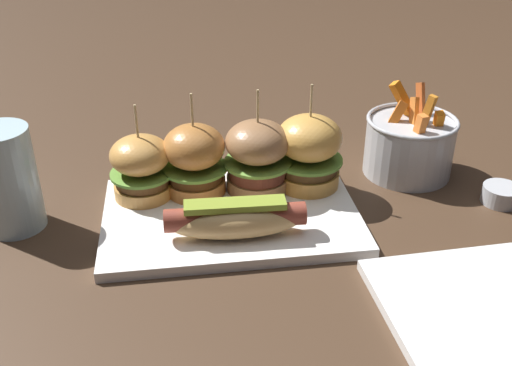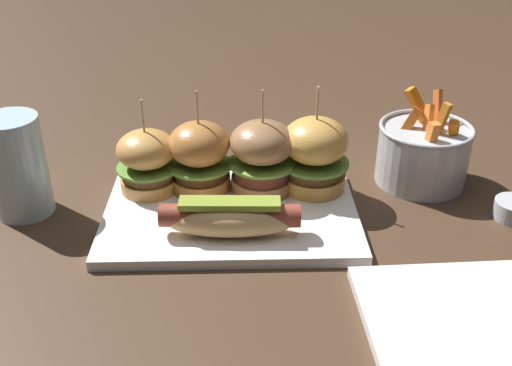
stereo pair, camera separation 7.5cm
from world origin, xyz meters
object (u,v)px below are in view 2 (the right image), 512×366
Objects in this scene: slider_center_left at (200,156)px; slider_far_left at (147,160)px; slider_far_right at (315,153)px; water_glass at (17,166)px; fries_bucket at (423,153)px; hot_dog at (226,218)px; side_plate at (462,327)px; platter_main at (231,214)px; slider_center_right at (262,156)px.

slider_far_left is at bearing -179.16° from slider_center_left.
water_glass is at bearing -175.64° from slider_far_right.
fries_bucket is at bearing 7.14° from water_glass.
side_plate is (0.24, -0.16, -0.03)m from hot_dog.
side_plate is at bearing -42.56° from platter_main.
hot_dog is 1.27× the size of fries_bucket.
slider_far_right is 1.09× the size of water_glass.
slider_center_right is (0.08, -0.01, 0.00)m from slider_center_left.
hot_dog is 0.16m from slider_far_left.
side_plate is at bearing -54.66° from slider_center_right.
slider_far_right reaches higher than water_glass.
side_plate is (0.12, -0.27, -0.06)m from slider_far_right.
slider_far_right is at bearing -166.32° from fries_bucket.
slider_center_left is at bearing 108.03° from hot_dog.
water_glass is (-0.28, 0.03, 0.06)m from platter_main.
platter_main is at bearing -55.18° from slider_center_left.
slider_far_left is at bearing 179.67° from slider_far_right.
side_plate is 1.43× the size of water_glass.
slider_center_right reaches higher than water_glass.
slider_far_right reaches higher than fries_bucket.
slider_center_right is 0.98× the size of slider_far_right.
slider_center_right reaches higher than side_plate.
slider_center_left is at bearing 7.80° from water_glass.
slider_center_right is (0.16, -0.00, 0.01)m from slider_far_left.
slider_center_left is at bearing 135.10° from side_plate.
hot_dog is at bearing -94.45° from platter_main.
side_plate is at bearing -44.90° from slider_center_left.
fries_bucket is at bearing 28.45° from hot_dog.
slider_far_right is (0.07, 0.00, 0.00)m from slider_center_right.
slider_far_left is 0.07m from slider_center_left.
platter_main is at bearing 137.44° from side_plate.
hot_dog is 0.12m from slider_center_right.
platter_main is 0.14m from slider_far_left.
slider_far_right is at bearing -0.33° from slider_far_left.
slider_center_right is 0.07m from slider_far_right.
slider_far_right is at bearing 113.83° from side_plate.
slider_center_left reaches higher than platter_main.
slider_far_right is at bearing 4.36° from water_glass.
side_plate is at bearing -38.28° from slider_far_left.
slider_center_right is at bearing 66.65° from hot_dog.
slider_center_right reaches higher than platter_main.
hot_dog is at bearing -16.94° from water_glass.
slider_far_right is 0.39m from water_glass.
side_plate is (0.35, -0.27, -0.05)m from slider_far_left.
side_plate is at bearing -97.42° from fries_bucket.
slider_far_right is (0.11, 0.06, 0.06)m from platter_main.
platter_main is at bearing 85.55° from hot_dog.
slider_center_right is 1.07× the size of water_glass.
slider_far_left is 0.92× the size of slider_center_left.
slider_center_right is 0.32m from water_glass.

